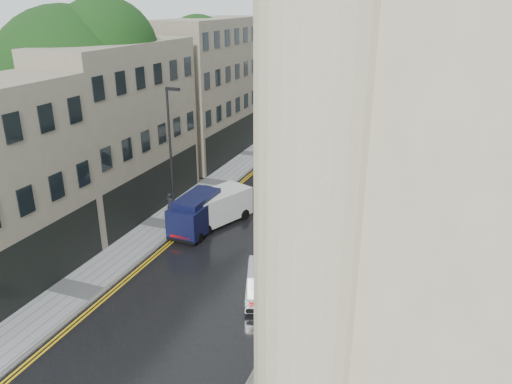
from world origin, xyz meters
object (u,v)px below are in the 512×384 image
Objects in this scene: tree_far at (176,89)px; cream_bus at (261,178)px; silver_hatchback at (247,296)px; white_van at (186,211)px; white_lorry at (276,234)px; lamp_post_near at (171,156)px; tree_near at (73,108)px; pedestrian at (170,204)px; navy_van at (173,219)px; lamp_post_far at (267,115)px.

tree_far reaches higher than cream_bus.
silver_hatchback is 0.84× the size of white_van.
white_lorry is 9.48m from lamp_post_near.
silver_hatchback is at bearing -26.54° from tree_near.
lamp_post_near is at bearing -62.56° from tree_far.
white_lorry reaches higher than white_van.
pedestrian is at bearing 153.45° from lamp_post_near.
lamp_post_near is at bearing 119.86° from navy_van.
tree_far is at bearing -55.56° from pedestrian.
tree_near reaches higher than white_lorry.
tree_near is 2.91× the size of white_van.
tree_far reaches higher than lamp_post_near.
tree_near is 10.21m from navy_van.
navy_van is 3.06× the size of pedestrian.
pedestrian is at bearing -139.36° from cream_bus.
white_van is 2.05m from pedestrian.
silver_hatchback is at bearing -54.13° from tree_far.
cream_bus is (10.48, -6.79, -4.80)m from tree_far.
cream_bus is 2.14× the size of navy_van.
white_van is 0.99× the size of navy_van.
cream_bus reaches higher than pedestrian.
tree_far is at bearing 106.87° from silver_hatchback.
lamp_post_far is (-7.48, 19.66, 1.72)m from white_lorry.
cream_bus is 10.73m from white_lorry.
tree_near is 1.63× the size of lamp_post_near.
tree_near is at bearing -116.31° from lamp_post_far.
silver_hatchback is 2.53× the size of pedestrian.
lamp_post_far reaches higher than white_lorry.
navy_van is at bearing 130.82° from pedestrian.
white_lorry is 1.65× the size of navy_van.
tree_far is at bearing 135.24° from cream_bus.
tree_far is 1.57× the size of white_lorry.
navy_van reaches higher than white_van.
tree_far reaches higher than silver_hatchback.
lamp_post_near reaches higher than navy_van.
lamp_post_near reaches higher than silver_hatchback.
lamp_post_near reaches higher than cream_bus.
silver_hatchback is at bearing -36.32° from navy_van.
lamp_post_far reaches higher than silver_hatchback.
cream_bus is 7.11m from pedestrian.
silver_hatchback is 0.54× the size of lamp_post_far.
pedestrian is at bearing 171.20° from white_van.
navy_van is at bearing -67.56° from white_van.
white_lorry is 9.74m from pedestrian.
tree_near reaches higher than white_van.
tree_near is 18.06m from silver_hatchback.
tree_far is at bearing 119.51° from lamp_post_near.
navy_van reaches higher than silver_hatchback.
white_lorry is at bearing -48.00° from tree_far.
navy_van is (-6.99, 1.41, -0.86)m from white_lorry.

